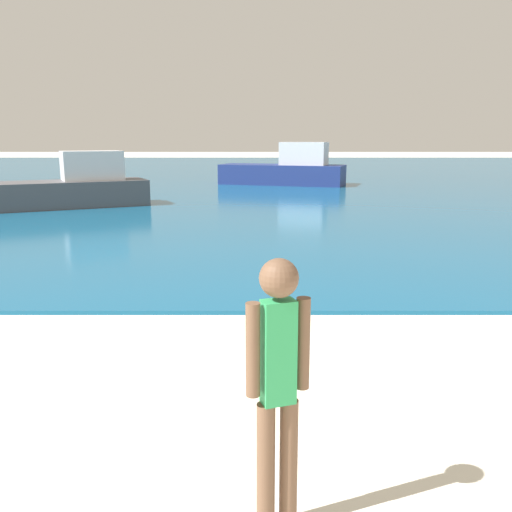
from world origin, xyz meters
name	(u,v)px	position (x,y,z in m)	size (l,w,h in m)	color
water	(254,173)	(0.00, 41.54, 0.03)	(160.00, 60.00, 0.06)	#14567F
person_standing	(277,381)	(0.16, 7.42, 0.96)	(0.37, 0.22, 1.69)	brown
boat_near	(69,188)	(-6.25, 23.03, 0.70)	(5.68, 3.92, 1.86)	#4C4C51
boat_far	(285,170)	(1.57, 32.11, 0.78)	(6.45, 3.72, 2.09)	navy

